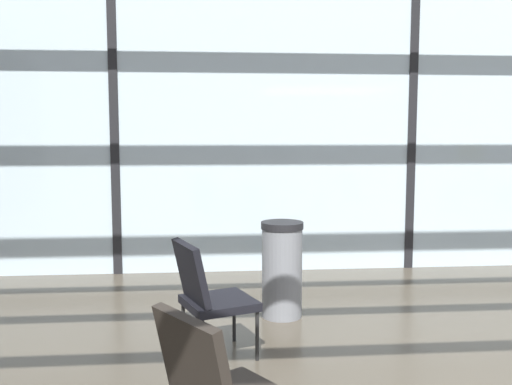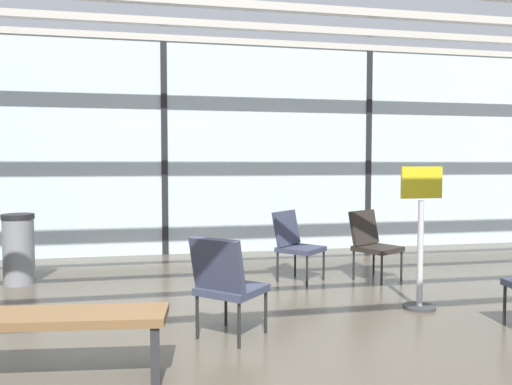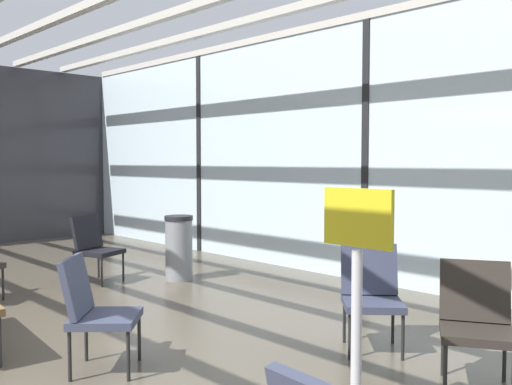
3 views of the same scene
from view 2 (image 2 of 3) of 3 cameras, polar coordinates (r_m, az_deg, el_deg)
name	(u,v)px [view 2 (image 2 of 3)]	position (r m, az deg, el deg)	size (l,w,h in m)	color
glass_curtain_wall	(164,149)	(8.21, -10.41, 4.91)	(14.00, 0.08, 3.42)	silver
window_mullion_1	(164,149)	(8.21, -10.41, 4.91)	(0.10, 0.12, 3.42)	black
window_mullion_2	(368,150)	(8.98, 12.61, 4.74)	(0.10, 0.12, 3.42)	black
parked_airplane	(183,141)	(12.98, -8.32, 5.80)	(12.25, 4.09, 4.09)	silver
lounge_chair_1	(226,281)	(4.23, -3.45, -10.02)	(0.71, 0.71, 0.87)	#33384C
lounge_chair_3	(372,241)	(6.54, 13.09, -5.36)	(0.68, 0.69, 0.87)	#28231E
lounge_chair_5	(295,241)	(6.34, 4.45, -5.55)	(0.71, 0.71, 0.87)	#33384C
waiting_bench	(54,329)	(3.72, -22.09, -14.20)	(1.54, 0.57, 0.47)	brown
trash_bin	(19,249)	(6.76, -25.46, -5.83)	(0.38, 0.38, 0.86)	slate
info_sign	(420,242)	(5.32, 18.26, -5.40)	(0.44, 0.32, 1.44)	#333333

